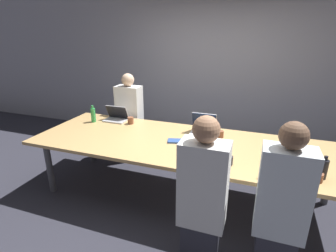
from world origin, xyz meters
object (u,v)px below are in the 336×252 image
(laptop_far_left, at_px, (116,116))
(cup_near_right, at_px, (317,177))
(laptop_near_midright, at_px, (204,158))
(person_far_left, at_px, (130,118))
(person_near_midright, at_px, (203,198))
(stapler, at_px, (204,147))
(person_near_right, at_px, (281,208))
(cup_near_midright, at_px, (228,160))
(laptop_far_center, at_px, (203,128))
(cup_far_left, at_px, (131,120))
(cup_far_center, at_px, (221,134))
(bottle_far_left, at_px, (93,115))
(bottle_near_right, at_px, (324,169))
(laptop_near_right, at_px, (288,172))

(laptop_far_left, bearing_deg, cup_near_right, -19.18)
(laptop_near_midright, xyz_separation_m, person_far_left, (-1.52, 1.28, -0.15))
(laptop_near_midright, bearing_deg, person_near_midright, 101.36)
(laptop_far_left, relative_size, stapler, 2.15)
(person_near_right, bearing_deg, cup_near_midright, -43.03)
(laptop_far_left, xyz_separation_m, person_far_left, (0.02, 0.38, -0.15))
(cup_near_right, bearing_deg, laptop_far_center, 146.25)
(laptop_far_left, xyz_separation_m, cup_far_left, (0.27, -0.07, -0.02))
(person_near_right, relative_size, laptop_far_left, 4.27)
(cup_far_center, relative_size, stapler, 0.56)
(cup_far_center, xyz_separation_m, stapler, (-0.13, -0.41, -0.02))
(cup_near_right, distance_m, person_far_left, 2.85)
(cup_far_left, height_order, bottle_far_left, bottle_far_left)
(bottle_near_right, relative_size, laptop_far_center, 0.70)
(cup_near_midright, height_order, laptop_far_center, laptop_far_center)
(bottle_near_right, distance_m, stapler, 1.19)
(person_near_midright, xyz_separation_m, laptop_far_center, (-0.29, 1.31, 0.15))
(cup_far_center, bearing_deg, person_near_midright, -87.85)
(person_near_midright, relative_size, person_far_left, 1.01)
(person_far_left, bearing_deg, stapler, -33.10)
(laptop_near_midright, distance_m, bottle_far_left, 1.96)
(person_near_right, bearing_deg, stapler, -42.49)
(laptop_near_midright, height_order, cup_near_midright, laptop_near_midright)
(person_near_midright, bearing_deg, cup_near_midright, -103.84)
(person_near_right, distance_m, person_far_left, 2.80)
(laptop_far_center, bearing_deg, cup_near_right, -33.75)
(laptop_near_midright, height_order, person_far_left, person_far_left)
(person_near_right, xyz_separation_m, cup_far_left, (-1.99, 1.23, 0.12))
(laptop_far_left, relative_size, person_far_left, 0.24)
(cup_far_left, bearing_deg, laptop_near_midright, -33.58)
(laptop_far_left, distance_m, cup_far_left, 0.28)
(person_near_right, height_order, cup_near_right, person_near_right)
(person_far_left, relative_size, bottle_far_left, 5.63)
(laptop_near_midright, xyz_separation_m, cup_far_center, (0.05, 0.76, -0.03))
(person_far_left, height_order, stapler, person_far_left)
(bottle_near_right, bearing_deg, laptop_near_midright, -175.32)
(bottle_near_right, height_order, laptop_far_center, laptop_far_center)
(cup_near_midright, height_order, cup_near_right, cup_near_midright)
(bottle_near_right, bearing_deg, bottle_far_left, 167.51)
(cup_far_left, bearing_deg, laptop_far_left, 166.37)
(laptop_far_center, xyz_separation_m, cup_far_center, (0.24, -0.07, -0.03))
(laptop_far_left, bearing_deg, cup_far_center, -5.33)
(stapler, bearing_deg, laptop_far_center, 86.31)
(laptop_near_right, height_order, stapler, laptop_near_right)
(bottle_far_left, bearing_deg, laptop_near_midright, -21.86)
(cup_far_center, height_order, bottle_far_left, bottle_far_left)
(laptop_far_center, height_order, stapler, laptop_far_center)
(person_far_left, xyz_separation_m, stapler, (1.44, -0.94, 0.11))
(bottle_near_right, relative_size, stapler, 1.43)
(cup_near_midright, xyz_separation_m, bottle_near_right, (0.84, 0.02, 0.05))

